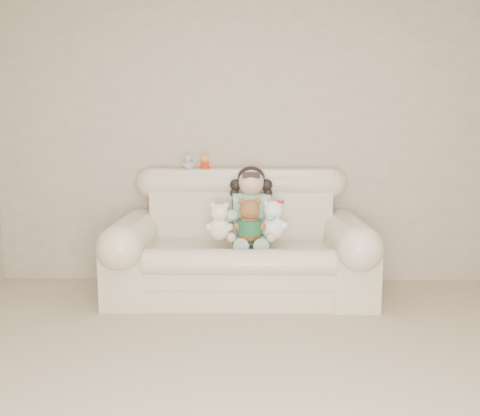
# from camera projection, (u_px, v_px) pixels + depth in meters

# --- Properties ---
(wall_back) EXTENTS (4.50, 0.00, 4.50)m
(wall_back) POSITION_uv_depth(u_px,v_px,m) (248.00, 137.00, 4.67)
(wall_back) COLOR #9F947E
(wall_back) RESTS_ON ground
(sofa) EXTENTS (2.10, 0.95, 1.03)m
(sofa) POSITION_uv_depth(u_px,v_px,m) (240.00, 235.00, 4.29)
(sofa) COLOR beige
(sofa) RESTS_ON floor
(seated_child) EXTENTS (0.44, 0.52, 0.66)m
(seated_child) POSITION_uv_depth(u_px,v_px,m) (251.00, 205.00, 4.33)
(seated_child) COLOR #29744B
(seated_child) RESTS_ON sofa
(brown_teddy) EXTENTS (0.31, 0.29, 0.40)m
(brown_teddy) POSITION_uv_depth(u_px,v_px,m) (250.00, 216.00, 4.09)
(brown_teddy) COLOR brown
(brown_teddy) RESTS_ON sofa
(white_cat) EXTENTS (0.28, 0.24, 0.38)m
(white_cat) POSITION_uv_depth(u_px,v_px,m) (273.00, 216.00, 4.17)
(white_cat) COLOR white
(white_cat) RESTS_ON sofa
(cream_teddy) EXTENTS (0.23, 0.18, 0.35)m
(cream_teddy) POSITION_uv_depth(u_px,v_px,m) (219.00, 218.00, 4.15)
(cream_teddy) COLOR white
(cream_teddy) RESTS_ON sofa
(yellow_mini_bear) EXTENTS (0.12, 0.10, 0.17)m
(yellow_mini_bear) POSITION_uv_depth(u_px,v_px,m) (205.00, 161.00, 4.55)
(yellow_mini_bear) COLOR yellow
(yellow_mini_bear) RESTS_ON sofa
(grey_mini_plush) EXTENTS (0.13, 0.12, 0.17)m
(grey_mini_plush) POSITION_uv_depth(u_px,v_px,m) (188.00, 161.00, 4.55)
(grey_mini_plush) COLOR #B3B2B9
(grey_mini_plush) RESTS_ON sofa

